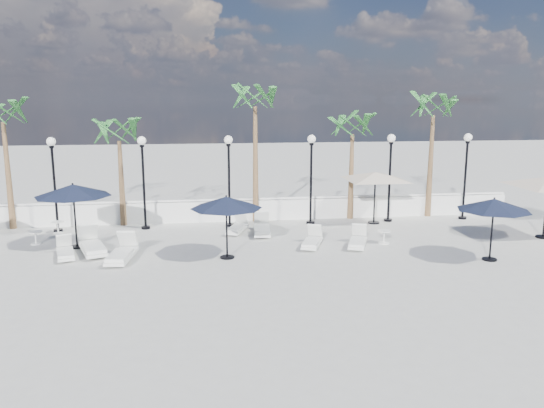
{
  "coord_description": "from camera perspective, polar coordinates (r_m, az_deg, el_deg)",
  "views": [
    {
      "loc": [
        -1.15,
        -15.48,
        5.29
      ],
      "look_at": [
        1.42,
        3.54,
        1.5
      ],
      "focal_mm": 35.0,
      "sensor_mm": 36.0,
      "label": 1
    }
  ],
  "objects": [
    {
      "name": "palm_1",
      "position": [
        23.08,
        -16.14,
        6.92
      ],
      "size": [
        2.6,
        2.6,
        4.7
      ],
      "color": "brown",
      "rests_on": "ground"
    },
    {
      "name": "lamppost_6",
      "position": [
        25.04,
        20.16,
        4.07
      ],
      "size": [
        0.36,
        0.36,
        3.84
      ],
      "color": "black",
      "rests_on": "ground"
    },
    {
      "name": "palm_3",
      "position": [
        23.77,
        8.65,
        7.81
      ],
      "size": [
        2.6,
        2.6,
        4.9
      ],
      "color": "brown",
      "rests_on": "ground"
    },
    {
      "name": "palm_2",
      "position": [
        22.9,
        -1.83,
        10.73
      ],
      "size": [
        2.6,
        2.6,
        6.1
      ],
      "color": "brown",
      "rests_on": "ground"
    },
    {
      "name": "lamppost_1",
      "position": [
        22.92,
        -22.45,
        3.31
      ],
      "size": [
        0.36,
        0.36,
        3.84
      ],
      "color": "black",
      "rests_on": "ground"
    },
    {
      "name": "lamppost_2",
      "position": [
        22.28,
        -13.7,
        3.64
      ],
      "size": [
        0.36,
        0.36,
        3.84
      ],
      "color": "black",
      "rests_on": "ground"
    },
    {
      "name": "lounger_7",
      "position": [
        19.67,
        9.21,
        -3.92
      ],
      "size": [
        1.15,
        1.82,
        0.65
      ],
      "rotation": [
        0.0,
        0.0,
        -0.37
      ],
      "color": "silver",
      "rests_on": "ground"
    },
    {
      "name": "lounger_2",
      "position": [
        18.44,
        -15.84,
        -5.11
      ],
      "size": [
        0.91,
        2.11,
        0.77
      ],
      "rotation": [
        0.0,
        0.0,
        -0.12
      ],
      "color": "silver",
      "rests_on": "ground"
    },
    {
      "name": "parasol_navy_mid",
      "position": [
        17.71,
        -4.94,
        0.12
      ],
      "size": [
        2.42,
        2.42,
        2.17
      ],
      "color": "black",
      "rests_on": "ground"
    },
    {
      "name": "side_table_0",
      "position": [
        21.6,
        -24.09,
        -3.2
      ],
      "size": [
        0.5,
        0.5,
        0.48
      ],
      "color": "silver",
      "rests_on": "ground"
    },
    {
      "name": "lounger_3",
      "position": [
        19.41,
        -21.36,
        -4.8
      ],
      "size": [
        0.96,
        1.73,
        0.62
      ],
      "rotation": [
        0.0,
        0.0,
        0.27
      ],
      "color": "silver",
      "rests_on": "ground"
    },
    {
      "name": "lamppost_3",
      "position": [
        22.19,
        -4.66,
        3.89
      ],
      "size": [
        0.36,
        0.36,
        3.84
      ],
      "color": "black",
      "rests_on": "ground"
    },
    {
      "name": "palm_4",
      "position": [
        25.03,
        16.98,
        9.4
      ],
      "size": [
        2.6,
        2.6,
        5.7
      ],
      "color": "brown",
      "rests_on": "ground"
    },
    {
      "name": "lounger_0",
      "position": [
        19.61,
        -18.76,
        -4.27
      ],
      "size": [
        1.36,
        2.26,
        0.81
      ],
      "rotation": [
        0.0,
        0.0,
        0.33
      ],
      "color": "silver",
      "rests_on": "ground"
    },
    {
      "name": "parasol_cream_sq_a",
      "position": [
        23.11,
        11.08,
        3.37
      ],
      "size": [
        4.92,
        4.92,
        2.42
      ],
      "color": "black",
      "rests_on": "ground"
    },
    {
      "name": "lounger_6",
      "position": [
        19.46,
        4.34,
        -3.98
      ],
      "size": [
        1.11,
        1.78,
        0.64
      ],
      "rotation": [
        0.0,
        0.0,
        -0.36
      ],
      "color": "silver",
      "rests_on": "ground"
    },
    {
      "name": "side_table_2",
      "position": [
        20.24,
        11.97,
        -3.34
      ],
      "size": [
        0.52,
        0.52,
        0.5
      ],
      "color": "silver",
      "rests_on": "ground"
    },
    {
      "name": "lounger_4",
      "position": [
        21.19,
        -1.09,
        -2.61
      ],
      "size": [
        0.81,
        1.99,
        0.73
      ],
      "rotation": [
        0.0,
        0.0,
        -0.09
      ],
      "color": "silver",
      "rests_on": "ground"
    },
    {
      "name": "lamppost_4",
      "position": [
        22.64,
        4.24,
        4.04
      ],
      "size": [
        0.36,
        0.36,
        3.84
      ],
      "color": "black",
      "rests_on": "ground"
    },
    {
      "name": "lounger_5",
      "position": [
        21.48,
        -3.77,
        -2.56
      ],
      "size": [
        1.04,
        1.69,
        0.6
      ],
      "rotation": [
        0.0,
        0.0,
        -0.35
      ],
      "color": "silver",
      "rests_on": "ground"
    },
    {
      "name": "balustrade",
      "position": [
        23.51,
        -4.72,
        -0.71
      ],
      "size": [
        26.0,
        0.3,
        1.01
      ],
      "color": "silver",
      "rests_on": "ground"
    },
    {
      "name": "palm_0",
      "position": [
        24.11,
        -26.98,
        8.17
      ],
      "size": [
        2.6,
        2.6,
        5.5
      ],
      "color": "brown",
      "rests_on": "ground"
    },
    {
      "name": "side_table_1",
      "position": [
        22.99,
        -22.05,
        -2.23
      ],
      "size": [
        0.49,
        0.49,
        0.48
      ],
      "color": "silver",
      "rests_on": "ground"
    },
    {
      "name": "parasol_navy_left",
      "position": [
        20.17,
        -20.61,
        1.35
      ],
      "size": [
        2.7,
        2.7,
        2.39
      ],
      "color": "black",
      "rests_on": "ground"
    },
    {
      "name": "parasol_navy_right",
      "position": [
        18.88,
        22.76,
        -0.1
      ],
      "size": [
        2.39,
        2.39,
        2.14
      ],
      "color": "black",
      "rests_on": "ground"
    },
    {
      "name": "ground",
      "position": [
        16.4,
        -3.28,
        -7.67
      ],
      "size": [
        100.0,
        100.0,
        0.0
      ],
      "primitive_type": "plane",
      "color": "#A5A5A0",
      "rests_on": "ground"
    },
    {
      "name": "lamppost_5",
      "position": [
        23.61,
        12.6,
        4.09
      ],
      "size": [
        0.36,
        0.36,
        3.84
      ],
      "color": "black",
      "rests_on": "ground"
    }
  ]
}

